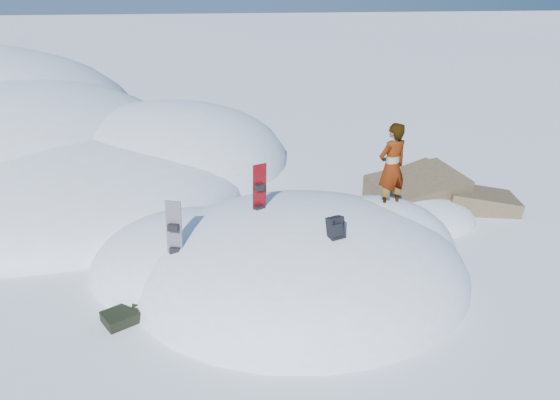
{
  "coord_description": "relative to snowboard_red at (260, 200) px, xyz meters",
  "views": [
    {
      "loc": [
        -1.34,
        -9.68,
        6.07
      ],
      "look_at": [
        -0.39,
        0.3,
        1.62
      ],
      "focal_mm": 35.0,
      "sensor_mm": 36.0,
      "label": 1
    }
  ],
  "objects": [
    {
      "name": "rock_outcrop",
      "position": [
        4.52,
        2.66,
        -1.61
      ],
      "size": [
        4.68,
        4.41,
        1.68
      ],
      "color": "brown",
      "rests_on": "ground"
    },
    {
      "name": "ground",
      "position": [
        0.8,
        -0.35,
        -1.63
      ],
      "size": [
        120.0,
        120.0,
        0.0
      ],
      "primitive_type": "plane",
      "color": "white",
      "rests_on": "ground"
    },
    {
      "name": "snowboard_red",
      "position": [
        0.0,
        0.0,
        0.0
      ],
      "size": [
        0.31,
        0.26,
        1.57
      ],
      "rotation": [
        0.0,
        0.0,
        0.42
      ],
      "color": "red",
      "rests_on": "snow_mound"
    },
    {
      "name": "person",
      "position": [
        2.85,
        0.55,
        0.39
      ],
      "size": [
        0.84,
        0.72,
        1.94
      ],
      "primitive_type": "imported",
      "rotation": [
        0.0,
        0.0,
        3.58
      ],
      "color": "slate",
      "rests_on": "snow_mound"
    },
    {
      "name": "snowboard_dark",
      "position": [
        -1.65,
        -0.85,
        -0.4
      ],
      "size": [
        0.34,
        0.27,
        1.61
      ],
      "rotation": [
        0.0,
        0.0,
        -0.3
      ],
      "color": "black",
      "rests_on": "snow_mound"
    },
    {
      "name": "snow_mound",
      "position": [
        0.63,
        -0.11,
        -1.63
      ],
      "size": [
        8.0,
        6.0,
        3.0
      ],
      "color": "white",
      "rests_on": "ground"
    },
    {
      "name": "gear_pile",
      "position": [
        -2.53,
        -1.53,
        -1.5
      ],
      "size": [
        0.99,
        0.82,
        0.26
      ],
      "rotation": [
        0.0,
        0.0,
        0.57
      ],
      "color": "black",
      "rests_on": "ground"
    },
    {
      "name": "backpack",
      "position": [
        1.31,
        -1.3,
        -0.05
      ],
      "size": [
        0.37,
        0.42,
        0.48
      ],
      "rotation": [
        0.0,
        0.0,
        0.36
      ],
      "color": "black",
      "rests_on": "snow_mound"
    }
  ]
}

